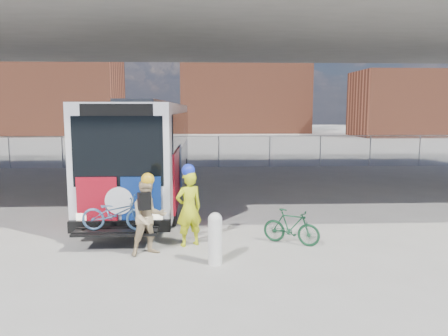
{
  "coord_description": "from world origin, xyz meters",
  "views": [
    {
      "loc": [
        0.13,
        -13.36,
        3.38
      ],
      "look_at": [
        0.74,
        -0.24,
        1.6
      ],
      "focal_mm": 35.0,
      "sensor_mm": 36.0,
      "label": 1
    }
  ],
  "objects": [
    {
      "name": "ground",
      "position": [
        0.0,
        0.0,
        0.0
      ],
      "size": [
        160.0,
        160.0,
        0.0
      ],
      "primitive_type": "plane",
      "color": "#9E9991",
      "rests_on": "ground"
    },
    {
      "name": "bus",
      "position": [
        -2.0,
        3.53,
        2.11
      ],
      "size": [
        2.67,
        12.9,
        3.69
      ],
      "color": "silver",
      "rests_on": "ground"
    },
    {
      "name": "overpass",
      "position": [
        0.0,
        4.0,
        6.54
      ],
      "size": [
        40.0,
        16.0,
        7.95
      ],
      "color": "#605E59",
      "rests_on": "ground"
    },
    {
      "name": "chainlink_fence",
      "position": [
        0.0,
        12.0,
        1.42
      ],
      "size": [
        30.0,
        0.06,
        30.0
      ],
      "color": "gray",
      "rests_on": "ground"
    },
    {
      "name": "brick_buildings",
      "position": [
        1.23,
        48.23,
        5.42
      ],
      "size": [
        54.0,
        22.0,
        12.0
      ],
      "color": "brown",
      "rests_on": "ground"
    },
    {
      "name": "smokestack",
      "position": [
        14.0,
        55.0,
        12.5
      ],
      "size": [
        2.2,
        2.2,
        25.0
      ],
      "primitive_type": "cylinder",
      "color": "brown",
      "rests_on": "ground"
    },
    {
      "name": "bollard",
      "position": [
        0.37,
        -4.16,
        0.62
      ],
      "size": [
        0.3,
        0.3,
        1.16
      ],
      "color": "silver",
      "rests_on": "ground"
    },
    {
      "name": "cyclist_hivis",
      "position": [
        -0.25,
        -2.8,
        0.99
      ],
      "size": [
        0.81,
        0.7,
        2.05
      ],
      "rotation": [
        0.0,
        0.0,
        3.6
      ],
      "color": "#CDD916",
      "rests_on": "ground"
    },
    {
      "name": "cyclist_tan",
      "position": [
        -1.16,
        -3.44,
        0.91
      ],
      "size": [
        1.06,
        0.97,
        1.93
      ],
      "rotation": [
        0.0,
        0.0,
        0.45
      ],
      "color": "tan",
      "rests_on": "ground"
    },
    {
      "name": "bike_parked",
      "position": [
        2.31,
        -2.8,
        0.44
      ],
      "size": [
        1.49,
        1.09,
        0.89
      ],
      "primitive_type": "imported",
      "rotation": [
        0.0,
        0.0,
        1.05
      ],
      "color": "#164528",
      "rests_on": "ground"
    }
  ]
}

